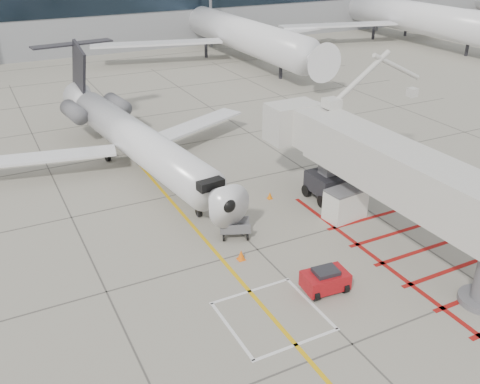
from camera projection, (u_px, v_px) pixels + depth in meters
ground_plane at (299, 291)px, 24.86m from camera, size 260.00×260.00×0.00m
regional_jet at (148, 129)px, 34.42m from camera, size 24.39×29.26×7.05m
jet_bridge at (397, 180)px, 27.36m from camera, size 8.68×17.93×7.13m
pushback_tug at (325, 279)px, 24.66m from camera, size 2.17×1.47×1.21m
baggage_cart at (235, 229)px, 29.00m from camera, size 1.91×1.59×1.03m
ground_power_unit at (345, 204)px, 30.76m from camera, size 2.46×1.59×1.84m
cone_nose at (241, 255)px, 27.10m from camera, size 0.40×0.40×0.55m
cone_side at (270, 195)px, 33.27m from camera, size 0.32×0.32×0.45m
bg_aircraft_c at (233, 10)px, 66.91m from camera, size 35.69×39.65×11.90m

